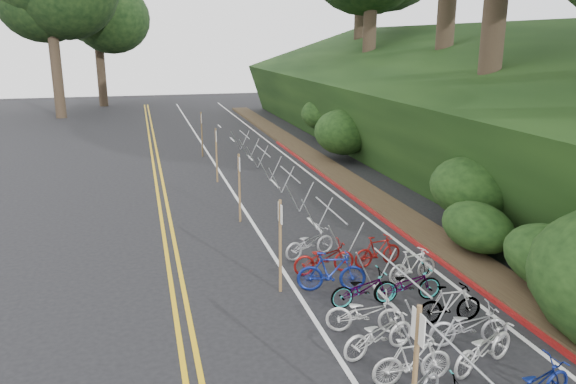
# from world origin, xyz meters

# --- Properties ---
(road_markings) EXTENTS (7.47, 80.00, 0.01)m
(road_markings) POSITION_xyz_m (0.63, 10.10, 0.00)
(road_markings) COLOR gold
(road_markings) RESTS_ON ground
(red_curb) EXTENTS (0.25, 28.00, 0.10)m
(red_curb) POSITION_xyz_m (5.70, 12.00, 0.05)
(red_curb) COLOR maroon
(red_curb) RESTS_ON ground
(embankment) EXTENTS (14.30, 48.14, 9.11)m
(embankment) POSITION_xyz_m (12.96, 19.04, 2.57)
(embankment) COLOR black
(embankment) RESTS_ON ground
(bike_rack_front) EXTENTS (1.13, 3.37, 1.15)m
(bike_rack_front) POSITION_xyz_m (2.46, -0.96, 0.86)
(bike_rack_front) COLOR #A0A3A8
(bike_rack_front) RESTS_ON ground
(bike_racks_rest) EXTENTS (1.14, 23.00, 1.17)m
(bike_racks_rest) POSITION_xyz_m (3.00, 13.00, 0.85)
(bike_racks_rest) COLOR #A0A3A8
(bike_racks_rest) RESTS_ON ground
(signpost_near) EXTENTS (0.08, 0.40, 2.65)m
(signpost_near) POSITION_xyz_m (1.10, -1.41, 1.51)
(signpost_near) COLOR brown
(signpost_near) RESTS_ON ground
(signposts_rest) EXTENTS (0.08, 18.40, 2.50)m
(signposts_rest) POSITION_xyz_m (0.60, 14.00, 1.43)
(signposts_rest) COLOR brown
(signposts_rest) RESTS_ON ground
(bike_valet) EXTENTS (3.26, 12.04, 1.09)m
(bike_valet) POSITION_xyz_m (2.81, 1.70, 0.48)
(bike_valet) COLOR slate
(bike_valet) RESTS_ON ground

